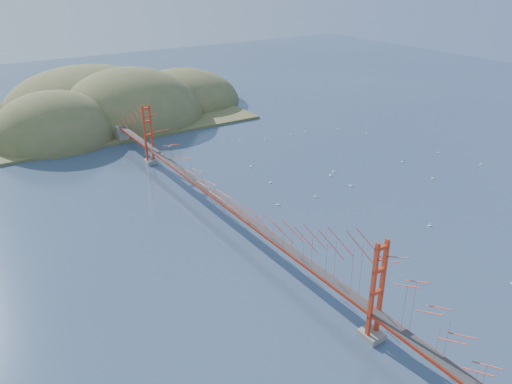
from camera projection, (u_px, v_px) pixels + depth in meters
ground at (228, 224)px, 75.31m from camera, size 320.00×320.00×0.00m
bridge at (226, 181)px, 72.51m from camera, size 2.20×94.40×12.00m
far_headlands at (101, 115)px, 128.45m from camera, size 84.00×58.00×25.00m
sailboat_5 at (402, 161)px, 98.48m from camera, size 0.55×0.56×0.63m
sailboat_15 at (305, 131)px, 115.86m from camera, size 0.54×0.54×0.59m
sailboat_16 at (278, 204)px, 81.06m from camera, size 0.60×0.60×0.63m
sailboat_1 at (315, 196)px, 83.84m from camera, size 0.53×0.57×0.64m
sailboat_14 at (330, 175)px, 92.15m from camera, size 0.64×0.64×0.70m
sailboat_7 at (291, 134)px, 113.96m from camera, size 0.53×0.47×0.61m
sailboat_12 at (239, 140)px, 110.21m from camera, size 0.53×0.44×0.62m
sailboat_0 at (351, 185)px, 87.96m from camera, size 0.60×0.64×0.72m
sailboat_3 at (270, 182)px, 89.08m from camera, size 0.64×0.55×0.73m
sailboat_8 at (266, 139)px, 111.07m from camera, size 0.63×0.63×0.66m
sailboat_17 at (338, 128)px, 117.99m from camera, size 0.56×0.56×0.63m
sailboat_9 at (366, 133)px, 114.90m from camera, size 0.60×0.60×0.66m
sailboat_4 at (333, 171)px, 93.74m from camera, size 0.64×0.64×0.69m
sailboat_6 at (429, 225)px, 74.60m from camera, size 0.58×0.58×0.62m
sailboat_13 at (432, 178)px, 90.78m from camera, size 0.66×0.66×0.72m
sailboat_11 at (481, 164)px, 97.08m from camera, size 0.51×0.50×0.57m
sailboat_extra_0 at (438, 152)px, 103.28m from camera, size 0.53×0.46×0.61m
sailboat_extra_1 at (251, 166)px, 96.14m from camera, size 0.67×0.67×0.71m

